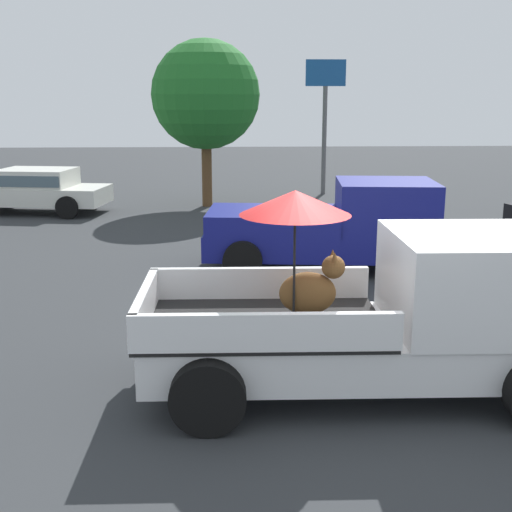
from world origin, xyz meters
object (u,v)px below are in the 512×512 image
at_px(pickup_truck_red, 335,227).
at_px(parked_sedan_far, 36,188).
at_px(pickup_truck_main, 399,312).
at_px(motel_sign, 325,100).

height_order(pickup_truck_red, parked_sedan_far, pickup_truck_red).
height_order(pickup_truck_main, pickup_truck_red, pickup_truck_main).
bearing_deg(pickup_truck_red, pickup_truck_main, -86.37).
distance_m(pickup_truck_red, parked_sedan_far, 10.61).
bearing_deg(pickup_truck_main, motel_sign, 85.68).
bearing_deg(motel_sign, parked_sedan_far, -158.64).
bearing_deg(pickup_truck_red, motel_sign, 88.46).
xyz_separation_m(pickup_truck_main, motel_sign, (1.58, 16.44, 2.35)).
relative_size(parked_sedan_far, motel_sign, 0.96).
bearing_deg(pickup_truck_main, parked_sedan_far, 122.08).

